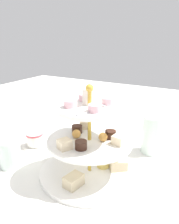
% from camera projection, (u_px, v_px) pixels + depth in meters
% --- Properties ---
extents(ground_plane, '(2.40, 2.40, 0.00)m').
position_uv_depth(ground_plane, '(90.00, 173.00, 0.65)').
color(ground_plane, silver).
extents(tiered_serving_stand, '(0.28, 0.28, 0.26)m').
position_uv_depth(tiered_serving_stand, '(90.00, 147.00, 0.62)').
color(tiered_serving_stand, white).
rests_on(tiered_serving_stand, ground_plane).
extents(water_glass_tall_right, '(0.07, 0.07, 0.13)m').
position_uv_depth(water_glass_tall_right, '(152.00, 135.00, 0.74)').
color(water_glass_tall_right, silver).
rests_on(water_glass_tall_right, ground_plane).
extents(water_glass_short_left, '(0.06, 0.06, 0.08)m').
position_uv_depth(water_glass_short_left, '(10.00, 153.00, 0.67)').
color(water_glass_short_left, silver).
rests_on(water_glass_short_left, ground_plane).
extents(teacup_with_saucer, '(0.09, 0.09, 0.05)m').
position_uv_depth(teacup_with_saucer, '(35.00, 140.00, 0.79)').
color(teacup_with_saucer, white).
rests_on(teacup_with_saucer, ground_plane).
extents(butter_knife_right, '(0.11, 0.15, 0.00)m').
position_uv_depth(butter_knife_right, '(85.00, 131.00, 0.92)').
color(butter_knife_right, silver).
rests_on(butter_knife_right, ground_plane).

